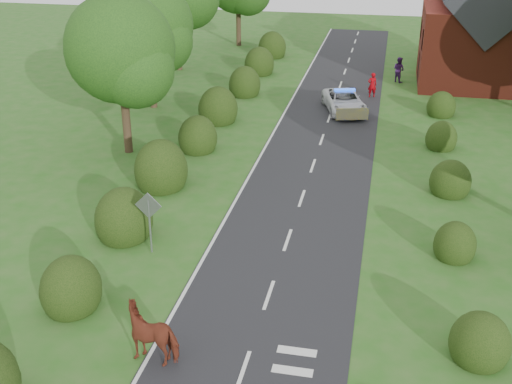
% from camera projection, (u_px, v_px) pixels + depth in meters
% --- Properties ---
extents(ground, '(120.00, 120.00, 0.00)m').
position_uv_depth(ground, '(269.00, 295.00, 22.11)').
color(ground, '#256218').
extents(road, '(6.00, 70.00, 0.02)m').
position_uv_depth(road, '(320.00, 146.00, 35.45)').
color(road, black).
rests_on(road, ground).
extents(road_markings, '(4.96, 70.00, 0.01)m').
position_uv_depth(road_markings, '(285.00, 157.00, 33.90)').
color(road_markings, white).
rests_on(road_markings, road).
extents(hedgerow_left, '(2.75, 50.41, 3.00)m').
position_uv_depth(hedgerow_left, '(188.00, 145.00, 33.42)').
color(hedgerow_left, black).
rests_on(hedgerow_left, ground).
extents(hedgerow_right, '(2.10, 45.78, 2.10)m').
position_uv_depth(hedgerow_right, '(448.00, 172.00, 30.62)').
color(hedgerow_right, black).
rests_on(hedgerow_right, ground).
extents(tree_left_a, '(5.74, 5.60, 8.38)m').
position_uv_depth(tree_left_a, '(124.00, 54.00, 32.25)').
color(tree_left_a, '#332316').
rests_on(tree_left_a, ground).
extents(tree_left_b, '(5.74, 5.60, 8.07)m').
position_uv_depth(tree_left_b, '(152.00, 30.00, 39.77)').
color(tree_left_b, '#332316').
rests_on(tree_left_b, ground).
extents(road_sign, '(1.06, 0.08, 2.53)m').
position_uv_depth(road_sign, '(149.00, 214.00, 24.13)').
color(road_sign, gray).
rests_on(road_sign, ground).
extents(house, '(8.00, 7.40, 9.17)m').
position_uv_depth(house, '(480.00, 33.00, 45.43)').
color(house, maroon).
rests_on(house, ground).
extents(cow, '(2.12, 1.20, 1.46)m').
position_uv_depth(cow, '(154.00, 335.00, 18.92)').
color(cow, brown).
rests_on(cow, ground).
extents(police_van, '(3.49, 5.26, 1.48)m').
position_uv_depth(police_van, '(344.00, 101.00, 40.88)').
color(police_van, silver).
rests_on(police_van, ground).
extents(pedestrian_red, '(0.71, 0.57, 1.70)m').
position_uv_depth(pedestrian_red, '(372.00, 85.00, 43.80)').
color(pedestrian_red, '#94040B').
rests_on(pedestrian_red, ground).
extents(pedestrian_purple, '(1.15, 1.12, 1.86)m').
position_uv_depth(pedestrian_purple, '(399.00, 70.00, 47.41)').
color(pedestrian_purple, '#4C2067').
rests_on(pedestrian_purple, ground).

